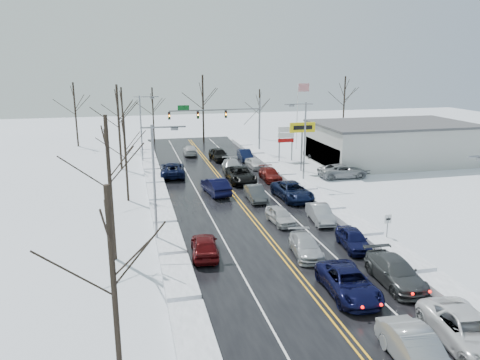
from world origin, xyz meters
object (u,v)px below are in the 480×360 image
object	(u,v)px
traffic_signal_mast	(225,117)
dealership_building	(391,142)
tires_plus_sign	(302,131)
flagpole	(298,110)
oncoming_car_0	(216,194)

from	to	relation	value
traffic_signal_mast	dealership_building	world-z (taller)	traffic_signal_mast
tires_plus_sign	flagpole	world-z (taller)	flagpole
tires_plus_sign	oncoming_car_0	distance (m)	15.29
traffic_signal_mast	dealership_building	size ratio (longest dim) A/B	0.65
dealership_building	oncoming_car_0	distance (m)	27.60
flagpole	oncoming_car_0	bearing A→B (deg)	-127.89
tires_plus_sign	traffic_signal_mast	bearing A→B (deg)	120.46
traffic_signal_mast	flagpole	bearing A→B (deg)	9.73
flagpole	traffic_signal_mast	bearing A→B (deg)	-170.27
tires_plus_sign	flagpole	size ratio (longest dim) A/B	0.60
flagpole	dealership_building	world-z (taller)	flagpole
tires_plus_sign	oncoming_car_0	bearing A→B (deg)	-147.77
traffic_signal_mast	tires_plus_sign	bearing A→B (deg)	-59.54
tires_plus_sign	oncoming_car_0	size ratio (longest dim) A/B	1.16
tires_plus_sign	flagpole	distance (m)	14.79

